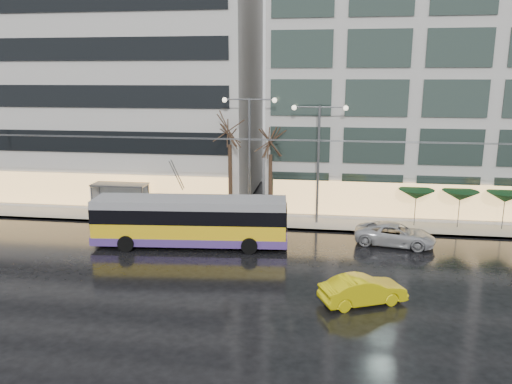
# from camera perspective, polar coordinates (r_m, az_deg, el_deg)

# --- Properties ---
(ground) EXTENTS (140.00, 140.00, 0.00)m
(ground) POSITION_cam_1_polar(r_m,az_deg,el_deg) (28.07, -8.27, -9.39)
(ground) COLOR black
(ground) RESTS_ON ground
(sidewalk) EXTENTS (80.00, 10.00, 0.15)m
(sidewalk) POSITION_cam_1_polar(r_m,az_deg,el_deg) (40.64, -0.03, -2.00)
(sidewalk) COLOR gray
(sidewalk) RESTS_ON ground
(kerb) EXTENTS (80.00, 0.10, 0.15)m
(kerb) POSITION_cam_1_polar(r_m,az_deg,el_deg) (35.94, -1.16, -4.04)
(kerb) COLOR slate
(kerb) RESTS_ON ground
(building_left) EXTENTS (34.00, 14.00, 22.00)m
(building_left) POSITION_cam_1_polar(r_m,az_deg,el_deg) (49.76, -20.68, 12.86)
(building_left) COLOR beige
(building_left) RESTS_ON sidewalk
(building_right) EXTENTS (32.00, 14.00, 25.00)m
(building_right) POSITION_cam_1_polar(r_m,az_deg,el_deg) (45.33, 23.53, 14.58)
(building_right) COLOR beige
(building_right) RESTS_ON sidewalk
(trolleybus) EXTENTS (12.44, 5.08, 5.69)m
(trolleybus) POSITION_cam_1_polar(r_m,az_deg,el_deg) (32.15, -7.50, -3.51)
(trolleybus) COLOR yellow
(trolleybus) RESTS_ON ground
(catenary) EXTENTS (42.24, 5.12, 7.00)m
(catenary) POSITION_cam_1_polar(r_m,az_deg,el_deg) (34.03, -3.15, 2.22)
(catenary) COLOR #595B60
(catenary) RESTS_ON ground
(bus_shelter) EXTENTS (4.20, 1.60, 2.51)m
(bus_shelter) POSITION_cam_1_polar(r_m,az_deg,el_deg) (39.90, -15.66, 0.01)
(bus_shelter) COLOR #595B60
(bus_shelter) RESTS_ON sidewalk
(street_lamp_near) EXTENTS (3.96, 0.36, 9.03)m
(street_lamp_near) POSITION_cam_1_polar(r_m,az_deg,el_deg) (36.36, -0.75, 5.72)
(street_lamp_near) COLOR #595B60
(street_lamp_near) RESTS_ON sidewalk
(street_lamp_far) EXTENTS (3.96, 0.36, 8.53)m
(street_lamp_far) POSITION_cam_1_polar(r_m,az_deg,el_deg) (35.98, 7.17, 5.09)
(street_lamp_far) COLOR #595B60
(street_lamp_far) RESTS_ON sidewalk
(tree_a) EXTENTS (3.20, 3.20, 8.40)m
(tree_a) POSITION_cam_1_polar(r_m,az_deg,el_deg) (36.69, -3.04, 7.49)
(tree_a) COLOR black
(tree_a) RESTS_ON sidewalk
(tree_b) EXTENTS (3.20, 3.20, 7.70)m
(tree_b) POSITION_cam_1_polar(r_m,az_deg,el_deg) (36.51, 1.68, 6.39)
(tree_b) COLOR black
(tree_b) RESTS_ON sidewalk
(parasol_a) EXTENTS (2.50, 2.50, 2.65)m
(parasol_a) POSITION_cam_1_polar(r_m,az_deg,el_deg) (37.32, 17.84, -0.26)
(parasol_a) COLOR #595B60
(parasol_a) RESTS_ON sidewalk
(parasol_b) EXTENTS (2.50, 2.50, 2.65)m
(parasol_b) POSITION_cam_1_polar(r_m,az_deg,el_deg) (37.95, 22.30, -0.40)
(parasol_b) COLOR #595B60
(parasol_b) RESTS_ON sidewalk
(parasol_c) EXTENTS (2.50, 2.50, 2.65)m
(parasol_c) POSITION_cam_1_polar(r_m,az_deg,el_deg) (38.81, 26.59, -0.53)
(parasol_c) COLOR #595B60
(parasol_c) RESTS_ON sidewalk
(taxi_b) EXTENTS (4.39, 3.02, 1.37)m
(taxi_b) POSITION_cam_1_polar(r_m,az_deg,el_deg) (24.87, 12.11, -10.90)
(taxi_b) COLOR yellow
(taxi_b) RESTS_ON ground
(sedan_silver) EXTENTS (5.40, 3.22, 1.41)m
(sedan_silver) POSITION_cam_1_polar(r_m,az_deg,el_deg) (33.54, 15.59, -4.68)
(sedan_silver) COLOR #ABABB0
(sedan_silver) RESTS_ON ground
(pedestrian_a) EXTENTS (1.18, 1.19, 2.19)m
(pedestrian_a) POSITION_cam_1_polar(r_m,az_deg,el_deg) (37.43, -11.01, -1.18)
(pedestrian_a) COLOR black
(pedestrian_a) RESTS_ON sidewalk
(pedestrian_b) EXTENTS (0.95, 0.95, 1.55)m
(pedestrian_b) POSITION_cam_1_polar(r_m,az_deg,el_deg) (40.11, -13.05, -1.29)
(pedestrian_b) COLOR black
(pedestrian_b) RESTS_ON sidewalk
(pedestrian_c) EXTENTS (1.30, 0.91, 2.11)m
(pedestrian_c) POSITION_cam_1_polar(r_m,az_deg,el_deg) (41.24, -16.27, -0.58)
(pedestrian_c) COLOR black
(pedestrian_c) RESTS_ON sidewalk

